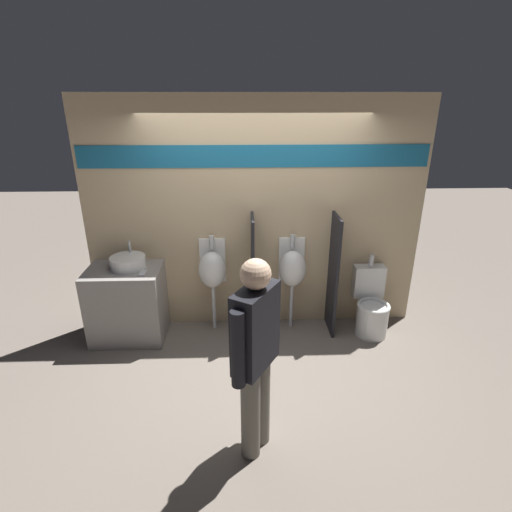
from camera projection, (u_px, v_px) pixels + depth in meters
ground_plane at (257, 346)px, 4.57m from camera, size 16.00×16.00×0.00m
display_wall at (255, 217)px, 4.61m from camera, size 3.90×0.07×2.70m
sink_counter at (127, 304)px, 4.61m from camera, size 0.83×0.59×0.87m
sink_basin at (128, 262)px, 4.48m from camera, size 0.39×0.39×0.27m
cell_phone at (143, 273)px, 4.34m from camera, size 0.07×0.14×0.01m
divider_near_counter at (253, 276)px, 4.62m from camera, size 0.03×0.43×1.44m
divider_mid at (333, 275)px, 4.65m from camera, size 0.03×0.43×1.44m
urinal_near_counter at (212, 270)px, 4.66m from camera, size 0.32×0.28×1.17m
urinal_far at (292, 268)px, 4.69m from camera, size 0.32×0.28×1.17m
toilet at (371, 308)px, 4.76m from camera, size 0.38×0.55×0.92m
person_in_vest at (256, 353)px, 2.93m from camera, size 0.38×0.51×1.66m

